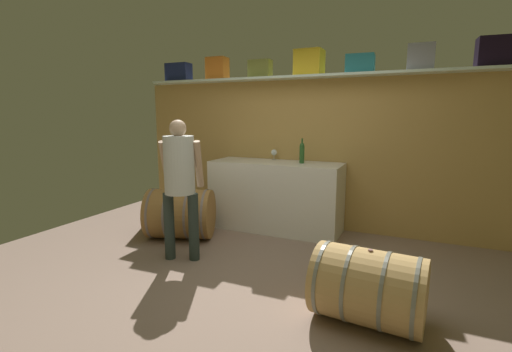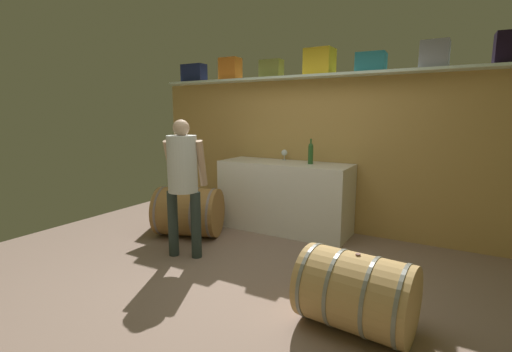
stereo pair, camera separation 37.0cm
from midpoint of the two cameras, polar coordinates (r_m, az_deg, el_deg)
ground_plane at (r=4.00m, az=4.76°, el=-13.87°), size 6.47×7.22×0.02m
back_wall_panel at (r=5.10m, az=12.16°, el=3.26°), size 5.27×0.10×2.06m
high_shelf_board at (r=4.95m, az=12.06°, el=15.24°), size 4.85×0.40×0.03m
toolcase_navy at (r=5.95m, az=-8.03°, el=15.88°), size 0.39×0.22×0.27m
toolcase_orange at (r=5.56m, az=-2.13°, el=16.64°), size 0.30×0.23×0.32m
toolcase_olive at (r=5.22m, az=4.57°, el=16.64°), size 0.31×0.19×0.24m
toolcase_yellow at (r=4.97m, az=12.31°, el=17.33°), size 0.36×0.30×0.33m
toolcase_teal at (r=4.80m, az=20.08°, el=16.61°), size 0.35×0.30×0.23m
toolcase_grey at (r=4.73m, az=28.69°, el=16.57°), size 0.30×0.28×0.30m
work_cabinet at (r=4.96m, az=6.66°, el=-3.29°), size 1.80×0.64×0.95m
wine_bottle_green at (r=4.77m, az=10.87°, el=3.60°), size 0.07×0.07×0.33m
wine_glass at (r=5.13m, az=6.61°, el=3.66°), size 0.09×0.09×0.15m
wine_barrel_near at (r=4.80m, az=-8.51°, el=-5.66°), size 0.98×0.87×0.65m
wine_barrel_far at (r=2.93m, az=19.34°, el=-17.11°), size 0.86×0.65×0.59m
tasting_cup at (r=4.74m, az=-8.94°, el=-1.61°), size 0.07×0.07×0.04m
winemaker_pouring at (r=3.96m, az=-8.96°, el=0.27°), size 0.50×0.42×1.54m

